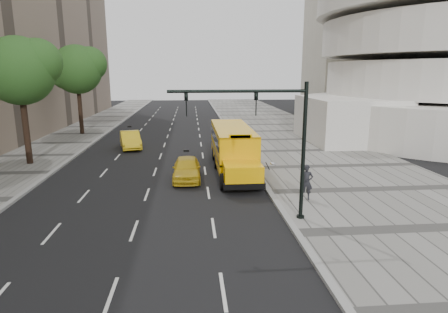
{
  "coord_description": "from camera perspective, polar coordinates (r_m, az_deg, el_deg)",
  "views": [
    {
      "loc": [
        1.59,
        -25.61,
        6.77
      ],
      "look_at": [
        3.5,
        -4.0,
        1.9
      ],
      "focal_mm": 30.0,
      "sensor_mm": 36.0,
      "label": 1
    }
  ],
  "objects": [
    {
      "name": "sidewalk_far",
      "position": [
        29.31,
        -30.34,
        -2.32
      ],
      "size": [
        6.0,
        140.0,
        0.15
      ],
      "primitive_type": "cube",
      "color": "gray",
      "rests_on": "ground"
    },
    {
      "name": "taxi_near",
      "position": [
        24.23,
        -5.71,
        -1.82
      ],
      "size": [
        1.78,
        4.36,
        1.48
      ],
      "primitive_type": "imported",
      "rotation": [
        0.0,
        0.0,
        -0.01
      ],
      "color": "gold",
      "rests_on": "ground"
    },
    {
      "name": "taxi_far",
      "position": [
        35.24,
        -14.08,
        2.48
      ],
      "size": [
        2.7,
        4.95,
        1.55
      ],
      "primitive_type": "imported",
      "rotation": [
        0.0,
        0.0,
        0.24
      ],
      "color": "gold",
      "rests_on": "ground"
    },
    {
      "name": "pedestrian",
      "position": [
        20.38,
        12.44,
        -3.83
      ],
      "size": [
        0.78,
        0.62,
        1.88
      ],
      "primitive_type": "imported",
      "rotation": [
        0.0,
        0.0,
        -0.27
      ],
      "color": "black",
      "rests_on": "sidewalk_museum"
    },
    {
      "name": "curb_far",
      "position": [
        28.15,
        -24.82,
        -2.3
      ],
      "size": [
        0.3,
        140.0,
        0.15
      ],
      "primitive_type": "cube",
      "color": "gray",
      "rests_on": "ground"
    },
    {
      "name": "tree_b",
      "position": [
        30.81,
        -28.59,
        11.45
      ],
      "size": [
        5.45,
        4.85,
        9.32
      ],
      "color": "black",
      "rests_on": "ground"
    },
    {
      "name": "guggenheim",
      "position": [
        52.57,
        28.53,
        18.65
      ],
      "size": [
        33.2,
        42.2,
        35.0
      ],
      "color": "white",
      "rests_on": "ground"
    },
    {
      "name": "tree_c",
      "position": [
        43.99,
        -21.38,
        12.3
      ],
      "size": [
        5.85,
        5.2,
        9.7
      ],
      "color": "black",
      "rests_on": "ground"
    },
    {
      "name": "traffic_signal",
      "position": [
        16.68,
        7.5,
        3.3
      ],
      "size": [
        6.18,
        0.36,
        6.4
      ],
      "color": "black",
      "rests_on": "ground"
    },
    {
      "name": "sidewalk_museum",
      "position": [
        28.44,
        16.59,
        -1.5
      ],
      "size": [
        12.0,
        140.0,
        0.15
      ],
      "primitive_type": "cube",
      "color": "gray",
      "rests_on": "ground"
    },
    {
      "name": "curb_museum",
      "position": [
        26.83,
        4.57,
        -1.83
      ],
      "size": [
        0.3,
        140.0,
        0.15
      ],
      "primitive_type": "cube",
      "color": "gray",
      "rests_on": "ground"
    },
    {
      "name": "ground",
      "position": [
        26.53,
        -8.32,
        -2.26
      ],
      "size": [
        140.0,
        140.0,
        0.0
      ],
      "primitive_type": "plane",
      "color": "black",
      "rests_on": "ground"
    },
    {
      "name": "school_bus",
      "position": [
        26.6,
        1.32,
        1.81
      ],
      "size": [
        2.96,
        11.56,
        3.19
      ],
      "color": "#FAB004",
      "rests_on": "ground"
    }
  ]
}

